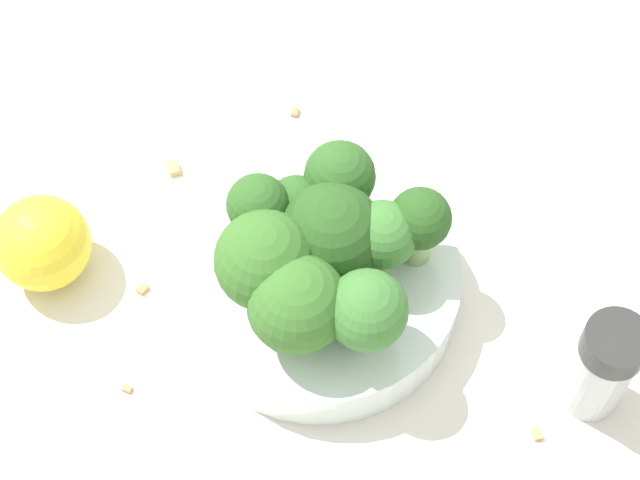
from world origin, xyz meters
name	(u,v)px	position (x,y,z in m)	size (l,w,h in m)	color
ground_plane	(320,297)	(0.00, 0.00, 0.00)	(3.00, 3.00, 0.00)	silver
bowl	(320,284)	(0.00, 0.00, 0.02)	(0.15, 0.15, 0.03)	silver
broccoli_floret_0	(262,256)	(0.00, 0.03, 0.07)	(0.05, 0.05, 0.06)	#8EB770
broccoli_floret_1	(331,235)	(0.00, -0.01, 0.06)	(0.06, 0.06, 0.06)	#7A9E5B
broccoli_floret_2	(366,312)	(-0.05, 0.00, 0.06)	(0.04, 0.04, 0.05)	#8EB770
broccoli_floret_3	(258,208)	(0.03, 0.02, 0.07)	(0.03, 0.03, 0.05)	#84AD66
broccoli_floret_4	(382,237)	(-0.01, -0.03, 0.06)	(0.04, 0.04, 0.05)	#84AD66
broccoli_floret_5	(298,305)	(-0.03, 0.03, 0.06)	(0.05, 0.05, 0.06)	#8EB770
broccoli_floret_6	(340,178)	(0.03, -0.03, 0.07)	(0.04, 0.04, 0.06)	#84AD66
broccoli_floret_7	(420,223)	(-0.02, -0.05, 0.06)	(0.03, 0.03, 0.05)	#84AD66
broccoli_floret_8	(304,205)	(0.03, 0.00, 0.06)	(0.03, 0.03, 0.04)	#7A9E5B
pepper_shaker	(603,367)	(-0.12, -0.10, 0.04)	(0.03, 0.03, 0.07)	#B2B7BC
lemon_wedge	(42,243)	(0.09, 0.12, 0.03)	(0.05, 0.05, 0.05)	yellow
almond_crumb_0	(142,288)	(0.05, 0.09, 0.00)	(0.01, 0.00, 0.01)	#AD7F4C
almond_crumb_1	(173,166)	(0.12, 0.04, 0.00)	(0.01, 0.01, 0.01)	tan
almond_crumb_2	(295,111)	(0.12, -0.05, 0.00)	(0.01, 0.00, 0.01)	#AD7F4C
almond_crumb_3	(125,385)	(0.00, 0.12, 0.00)	(0.01, 0.00, 0.01)	#AD7F4C
almond_crumb_4	(538,433)	(-0.13, -0.06, 0.00)	(0.01, 0.00, 0.01)	tan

